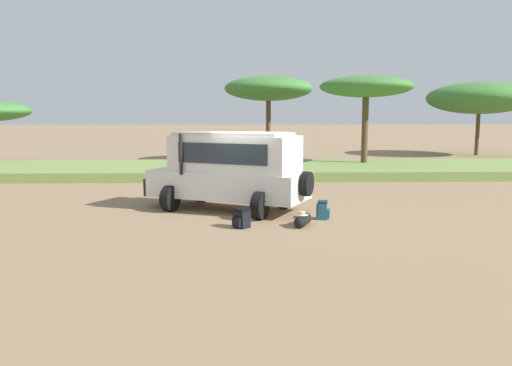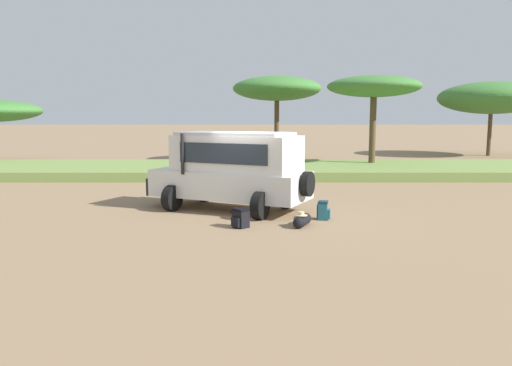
{
  "view_description": "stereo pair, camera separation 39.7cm",
  "coord_description": "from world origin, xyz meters",
  "px_view_note": "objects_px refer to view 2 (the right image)",
  "views": [
    {
      "loc": [
        -0.33,
        -14.94,
        2.93
      ],
      "look_at": [
        0.09,
        -0.57,
        1.0
      ],
      "focal_mm": 35.0,
      "sensor_mm": 36.0,
      "label": 1
    },
    {
      "loc": [
        0.07,
        -14.94,
        2.93
      ],
      "look_at": [
        0.09,
        -0.57,
        1.0
      ],
      "focal_mm": 35.0,
      "sensor_mm": 36.0,
      "label": 2
    }
  ],
  "objects_px": {
    "acacia_tree_left_mid": "(276,89)",
    "acacia_tree_centre_back": "(373,87)",
    "backpack_beside_front_wheel": "(323,211)",
    "backpack_cluster_center": "(240,218)",
    "duffel_bag_low_black_case": "(302,220)",
    "safari_vehicle": "(232,169)",
    "acacia_tree_right_mid": "(491,98)"
  },
  "relations": [
    {
      "from": "acacia_tree_left_mid",
      "to": "acacia_tree_centre_back",
      "type": "relative_size",
      "value": 1.13
    },
    {
      "from": "safari_vehicle",
      "to": "acacia_tree_left_mid",
      "type": "relative_size",
      "value": 0.94
    },
    {
      "from": "backpack_beside_front_wheel",
      "to": "backpack_cluster_center",
      "type": "height_order",
      "value": "backpack_beside_front_wheel"
    },
    {
      "from": "duffel_bag_low_black_case",
      "to": "acacia_tree_left_mid",
      "type": "height_order",
      "value": "acacia_tree_left_mid"
    },
    {
      "from": "acacia_tree_centre_back",
      "to": "backpack_cluster_center",
      "type": "bearing_deg",
      "value": -115.66
    },
    {
      "from": "acacia_tree_left_mid",
      "to": "acacia_tree_right_mid",
      "type": "bearing_deg",
      "value": 15.84
    },
    {
      "from": "safari_vehicle",
      "to": "backpack_cluster_center",
      "type": "height_order",
      "value": "safari_vehicle"
    },
    {
      "from": "safari_vehicle",
      "to": "acacia_tree_right_mid",
      "type": "relative_size",
      "value": 0.7
    },
    {
      "from": "safari_vehicle",
      "to": "duffel_bag_low_black_case",
      "type": "bearing_deg",
      "value": -50.3
    },
    {
      "from": "duffel_bag_low_black_case",
      "to": "safari_vehicle",
      "type": "bearing_deg",
      "value": 129.7
    },
    {
      "from": "backpack_beside_front_wheel",
      "to": "duffel_bag_low_black_case",
      "type": "xyz_separation_m",
      "value": [
        -0.68,
        -0.87,
        -0.1
      ]
    },
    {
      "from": "backpack_cluster_center",
      "to": "acacia_tree_left_mid",
      "type": "distance_m",
      "value": 20.19
    },
    {
      "from": "backpack_beside_front_wheel",
      "to": "acacia_tree_right_mid",
      "type": "distance_m",
      "value": 28.08
    },
    {
      "from": "safari_vehicle",
      "to": "duffel_bag_low_black_case",
      "type": "relative_size",
      "value": 6.15
    },
    {
      "from": "duffel_bag_low_black_case",
      "to": "acacia_tree_centre_back",
      "type": "height_order",
      "value": "acacia_tree_centre_back"
    },
    {
      "from": "acacia_tree_left_mid",
      "to": "acacia_tree_centre_back",
      "type": "bearing_deg",
      "value": -49.68
    },
    {
      "from": "duffel_bag_low_black_case",
      "to": "acacia_tree_left_mid",
      "type": "bearing_deg",
      "value": 89.68
    },
    {
      "from": "acacia_tree_centre_back",
      "to": "acacia_tree_right_mid",
      "type": "bearing_deg",
      "value": 42.92
    },
    {
      "from": "backpack_beside_front_wheel",
      "to": "acacia_tree_right_mid",
      "type": "height_order",
      "value": "acacia_tree_right_mid"
    },
    {
      "from": "backpack_cluster_center",
      "to": "acacia_tree_centre_back",
      "type": "relative_size",
      "value": 0.1
    },
    {
      "from": "backpack_cluster_center",
      "to": "acacia_tree_centre_back",
      "type": "height_order",
      "value": "acacia_tree_centre_back"
    },
    {
      "from": "backpack_beside_front_wheel",
      "to": "backpack_cluster_center",
      "type": "xyz_separation_m",
      "value": [
        -2.33,
        -1.03,
        -0.01
      ]
    },
    {
      "from": "backpack_cluster_center",
      "to": "duffel_bag_low_black_case",
      "type": "xyz_separation_m",
      "value": [
        1.65,
        0.16,
        -0.09
      ]
    },
    {
      "from": "backpack_cluster_center",
      "to": "duffel_bag_low_black_case",
      "type": "height_order",
      "value": "backpack_cluster_center"
    },
    {
      "from": "backpack_cluster_center",
      "to": "duffel_bag_low_black_case",
      "type": "bearing_deg",
      "value": 5.44
    },
    {
      "from": "backpack_beside_front_wheel",
      "to": "backpack_cluster_center",
      "type": "bearing_deg",
      "value": -156.24
    },
    {
      "from": "duffel_bag_low_black_case",
      "to": "acacia_tree_right_mid",
      "type": "relative_size",
      "value": 0.11
    },
    {
      "from": "safari_vehicle",
      "to": "duffel_bag_low_black_case",
      "type": "distance_m",
      "value": 3.28
    },
    {
      "from": "backpack_cluster_center",
      "to": "acacia_tree_right_mid",
      "type": "xyz_separation_m",
      "value": [
        17.74,
        24.16,
        4.01
      ]
    },
    {
      "from": "backpack_beside_front_wheel",
      "to": "acacia_tree_left_mid",
      "type": "distance_m",
      "value": 19.12
    },
    {
      "from": "acacia_tree_left_mid",
      "to": "acacia_tree_right_mid",
      "type": "height_order",
      "value": "acacia_tree_left_mid"
    },
    {
      "from": "backpack_beside_front_wheel",
      "to": "backpack_cluster_center",
      "type": "relative_size",
      "value": 1.04
    }
  ]
}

